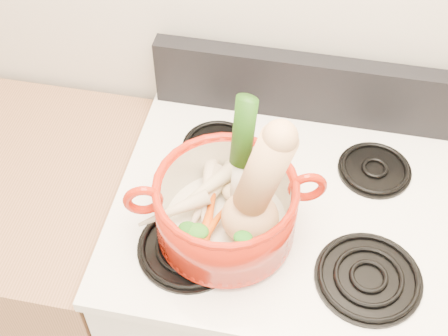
% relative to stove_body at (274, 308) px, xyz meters
% --- Properties ---
extents(stove_body, '(0.76, 0.65, 0.92)m').
position_rel_stove_body_xyz_m(stove_body, '(0.00, 0.00, 0.00)').
color(stove_body, white).
rests_on(stove_body, floor).
extents(cooktop, '(0.78, 0.67, 0.03)m').
position_rel_stove_body_xyz_m(cooktop, '(0.00, 0.00, 0.47)').
color(cooktop, white).
rests_on(cooktop, stove_body).
extents(control_backsplash, '(0.76, 0.05, 0.18)m').
position_rel_stove_body_xyz_m(control_backsplash, '(0.00, 0.30, 0.58)').
color(control_backsplash, black).
rests_on(control_backsplash, cooktop).
extents(burner_front_left, '(0.22, 0.22, 0.02)m').
position_rel_stove_body_xyz_m(burner_front_left, '(-0.19, -0.16, 0.50)').
color(burner_front_left, black).
rests_on(burner_front_left, cooktop).
extents(burner_front_right, '(0.22, 0.22, 0.02)m').
position_rel_stove_body_xyz_m(burner_front_right, '(0.19, -0.16, 0.50)').
color(burner_front_right, black).
rests_on(burner_front_right, cooktop).
extents(burner_back_left, '(0.17, 0.17, 0.02)m').
position_rel_stove_body_xyz_m(burner_back_left, '(-0.19, 0.14, 0.50)').
color(burner_back_left, black).
rests_on(burner_back_left, cooktop).
extents(burner_back_right, '(0.17, 0.17, 0.02)m').
position_rel_stove_body_xyz_m(burner_back_right, '(0.19, 0.14, 0.50)').
color(burner_back_right, black).
rests_on(burner_back_right, cooktop).
extents(dutch_oven, '(0.37, 0.37, 0.15)m').
position_rel_stove_body_xyz_m(dutch_oven, '(-0.12, -0.11, 0.58)').
color(dutch_oven, '#A51A0A').
rests_on(dutch_oven, burner_front_left).
extents(pot_handle_left, '(0.08, 0.04, 0.08)m').
position_rel_stove_body_xyz_m(pot_handle_left, '(-0.28, -0.15, 0.63)').
color(pot_handle_left, '#A51A0A').
rests_on(pot_handle_left, dutch_oven).
extents(pot_handle_right, '(0.08, 0.04, 0.08)m').
position_rel_stove_body_xyz_m(pot_handle_right, '(0.04, -0.06, 0.63)').
color(pot_handle_right, '#A51A0A').
rests_on(pot_handle_right, dutch_oven).
extents(squash, '(0.20, 0.13, 0.32)m').
position_rel_stove_body_xyz_m(squash, '(-0.07, -0.12, 0.69)').
color(squash, tan).
rests_on(squash, dutch_oven).
extents(leek, '(0.07, 0.10, 0.30)m').
position_rel_stove_body_xyz_m(leek, '(-0.10, -0.05, 0.69)').
color(leek, silver).
rests_on(leek, dutch_oven).
extents(ginger, '(0.08, 0.06, 0.04)m').
position_rel_stove_body_xyz_m(ginger, '(-0.10, -0.04, 0.56)').
color(ginger, '#D4BC82').
rests_on(ginger, dutch_oven).
extents(parsnip_0, '(0.11, 0.21, 0.06)m').
position_rel_stove_body_xyz_m(parsnip_0, '(-0.16, -0.05, 0.56)').
color(parsnip_0, beige).
rests_on(parsnip_0, dutch_oven).
extents(parsnip_1, '(0.07, 0.18, 0.05)m').
position_rel_stove_body_xyz_m(parsnip_1, '(-0.18, -0.08, 0.56)').
color(parsnip_1, beige).
rests_on(parsnip_1, dutch_oven).
extents(parsnip_2, '(0.05, 0.18, 0.05)m').
position_rel_stove_body_xyz_m(parsnip_2, '(-0.17, -0.04, 0.57)').
color(parsnip_2, beige).
rests_on(parsnip_2, dutch_oven).
extents(parsnip_3, '(0.15, 0.12, 0.05)m').
position_rel_stove_body_xyz_m(parsnip_3, '(-0.23, -0.13, 0.58)').
color(parsnip_3, beige).
rests_on(parsnip_3, dutch_oven).
extents(parsnip_4, '(0.17, 0.19, 0.06)m').
position_rel_stove_body_xyz_m(parsnip_4, '(-0.18, -0.06, 0.58)').
color(parsnip_4, beige).
rests_on(parsnip_4, dutch_oven).
extents(carrot_0, '(0.04, 0.17, 0.05)m').
position_rel_stove_body_xyz_m(carrot_0, '(-0.15, -0.14, 0.56)').
color(carrot_0, '#DB5A0A').
rests_on(carrot_0, dutch_oven).
extents(carrot_1, '(0.08, 0.14, 0.04)m').
position_rel_stove_body_xyz_m(carrot_1, '(-0.15, -0.15, 0.56)').
color(carrot_1, '#CE5D0A').
rests_on(carrot_1, dutch_oven).
extents(carrot_2, '(0.07, 0.15, 0.04)m').
position_rel_stove_body_xyz_m(carrot_2, '(-0.08, -0.16, 0.56)').
color(carrot_2, '#C8560A').
rests_on(carrot_2, dutch_oven).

